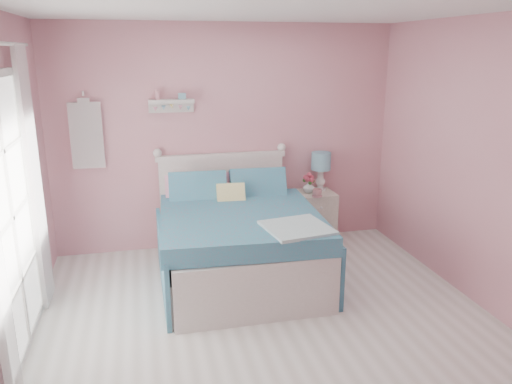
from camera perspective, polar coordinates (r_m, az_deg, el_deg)
name	(u,v)px	position (r m, az deg, el deg)	size (l,w,h in m)	color
floor	(277,340)	(4.27, 2.36, -16.59)	(4.50, 4.50, 0.00)	beige
room_shell	(279,151)	(3.67, 2.64, 4.74)	(4.50, 4.50, 4.50)	#C67D8A
bed	(237,241)	(5.18, -2.17, -5.61)	(1.63, 1.99, 1.13)	silver
nightstand	(315,217)	(6.16, 6.73, -2.86)	(0.44, 0.44, 0.64)	beige
table_lamp	(321,164)	(6.10, 7.44, 3.20)	(0.23, 0.23, 0.47)	white
vase	(309,187)	(6.02, 6.05, 0.59)	(0.14, 0.14, 0.15)	white
teacup	(317,193)	(5.89, 7.00, -0.09)	(0.11, 0.11, 0.09)	#CA878C
roses	(309,178)	(5.99, 6.08, 1.62)	(0.14, 0.11, 0.12)	#C34258
wall_shelf	(171,102)	(5.69, -9.70, 10.05)	(0.50, 0.15, 0.25)	silver
hanging_dress	(87,136)	(5.74, -18.80, 6.11)	(0.34, 0.03, 0.72)	white
french_door	(11,219)	(4.17, -26.23, -2.80)	(0.04, 1.32, 2.16)	silver
curtain_far	(35,181)	(4.83, -23.97, 1.19)	(0.04, 0.40, 2.32)	white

